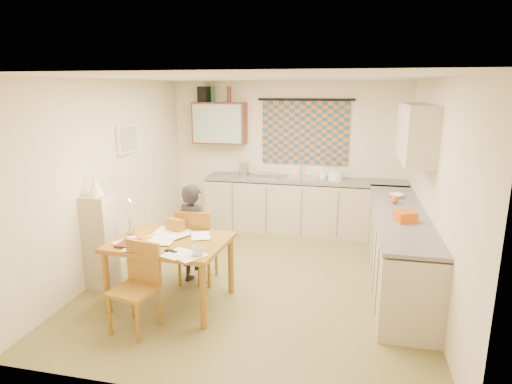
% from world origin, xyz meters
% --- Properties ---
extents(floor, '(4.00, 4.50, 0.02)m').
position_xyz_m(floor, '(0.00, 0.00, -0.01)').
color(floor, olive).
rests_on(floor, ground).
extents(ceiling, '(4.00, 4.50, 0.02)m').
position_xyz_m(ceiling, '(0.00, 0.00, 2.51)').
color(ceiling, white).
rests_on(ceiling, floor).
extents(wall_back, '(4.00, 0.02, 2.50)m').
position_xyz_m(wall_back, '(0.00, 2.26, 1.25)').
color(wall_back, '#F1E2C1').
rests_on(wall_back, floor).
extents(wall_front, '(4.00, 0.02, 2.50)m').
position_xyz_m(wall_front, '(0.00, -2.26, 1.25)').
color(wall_front, '#F1E2C1').
rests_on(wall_front, floor).
extents(wall_left, '(0.02, 4.50, 2.50)m').
position_xyz_m(wall_left, '(-2.01, 0.00, 1.25)').
color(wall_left, '#F1E2C1').
rests_on(wall_left, floor).
extents(wall_right, '(0.02, 4.50, 2.50)m').
position_xyz_m(wall_right, '(2.01, 0.00, 1.25)').
color(wall_right, '#F1E2C1').
rests_on(wall_right, floor).
extents(window_blind, '(1.45, 0.03, 1.05)m').
position_xyz_m(window_blind, '(0.30, 2.22, 1.65)').
color(window_blind, navy).
rests_on(window_blind, wall_back).
extents(curtain_rod, '(1.60, 0.04, 0.04)m').
position_xyz_m(curtain_rod, '(0.30, 2.20, 2.20)').
color(curtain_rod, black).
rests_on(curtain_rod, wall_back).
extents(wall_cabinet, '(0.90, 0.34, 0.70)m').
position_xyz_m(wall_cabinet, '(-1.15, 2.08, 1.80)').
color(wall_cabinet, '#592C1E').
rests_on(wall_cabinet, wall_back).
extents(wall_cabinet_glass, '(0.84, 0.02, 0.64)m').
position_xyz_m(wall_cabinet_glass, '(-1.15, 1.91, 1.80)').
color(wall_cabinet_glass, '#99B2A5').
rests_on(wall_cabinet_glass, wall_back).
extents(upper_cabinet_right, '(0.34, 1.30, 0.70)m').
position_xyz_m(upper_cabinet_right, '(1.83, 0.55, 1.85)').
color(upper_cabinet_right, tan).
rests_on(upper_cabinet_right, wall_right).
extents(framed_print, '(0.04, 0.50, 0.40)m').
position_xyz_m(framed_print, '(-1.97, 0.40, 1.70)').
color(framed_print, '#F5E9CC').
rests_on(framed_print, wall_left).
extents(print_canvas, '(0.01, 0.42, 0.32)m').
position_xyz_m(print_canvas, '(-1.95, 0.40, 1.70)').
color(print_canvas, beige).
rests_on(print_canvas, wall_left).
extents(counter_back, '(3.30, 0.62, 0.92)m').
position_xyz_m(counter_back, '(0.33, 1.95, 0.45)').
color(counter_back, tan).
rests_on(counter_back, floor).
extents(counter_right, '(0.62, 2.95, 0.92)m').
position_xyz_m(counter_right, '(1.70, 0.29, 0.45)').
color(counter_right, tan).
rests_on(counter_right, floor).
extents(stove, '(0.57, 0.57, 0.88)m').
position_xyz_m(stove, '(1.70, -0.85, 0.44)').
color(stove, white).
rests_on(stove, floor).
extents(sink, '(0.60, 0.52, 0.10)m').
position_xyz_m(sink, '(0.32, 1.95, 0.88)').
color(sink, silver).
rests_on(sink, counter_back).
extents(tap, '(0.04, 0.04, 0.28)m').
position_xyz_m(tap, '(0.26, 2.13, 1.06)').
color(tap, silver).
rests_on(tap, counter_back).
extents(dish_rack, '(0.37, 0.32, 0.06)m').
position_xyz_m(dish_rack, '(-0.28, 1.95, 0.95)').
color(dish_rack, silver).
rests_on(dish_rack, counter_back).
extents(kettle, '(0.23, 0.23, 0.24)m').
position_xyz_m(kettle, '(-0.69, 1.95, 1.04)').
color(kettle, silver).
rests_on(kettle, counter_back).
extents(mixing_bowl, '(0.27, 0.27, 0.16)m').
position_xyz_m(mixing_bowl, '(0.85, 1.95, 1.00)').
color(mixing_bowl, white).
rests_on(mixing_bowl, counter_back).
extents(soap_bottle, '(0.13, 0.13, 0.19)m').
position_xyz_m(soap_bottle, '(0.63, 2.00, 1.02)').
color(soap_bottle, white).
rests_on(soap_bottle, counter_back).
extents(bowl, '(0.35, 0.35, 0.05)m').
position_xyz_m(bowl, '(1.70, 0.98, 0.95)').
color(bowl, white).
rests_on(bowl, counter_right).
extents(orange_bag, '(0.27, 0.24, 0.12)m').
position_xyz_m(orange_bag, '(1.70, -0.16, 0.98)').
color(orange_bag, '#D1550D').
rests_on(orange_bag, counter_right).
extents(fruit_orange, '(0.10, 0.10, 0.10)m').
position_xyz_m(fruit_orange, '(1.65, 0.64, 0.97)').
color(fruit_orange, '#D1550D').
rests_on(fruit_orange, counter_right).
extents(speaker, '(0.18, 0.22, 0.26)m').
position_xyz_m(speaker, '(-1.42, 2.08, 2.28)').
color(speaker, black).
rests_on(speaker, wall_cabinet).
extents(bottle_green, '(0.07, 0.07, 0.26)m').
position_xyz_m(bottle_green, '(-1.27, 2.08, 2.28)').
color(bottle_green, '#195926').
rests_on(bottle_green, wall_cabinet).
extents(bottle_brown, '(0.09, 0.09, 0.26)m').
position_xyz_m(bottle_brown, '(-0.98, 2.08, 2.28)').
color(bottle_brown, '#592C1E').
rests_on(bottle_brown, wall_cabinet).
extents(dining_table, '(1.30, 1.03, 0.75)m').
position_xyz_m(dining_table, '(-0.84, -0.85, 0.38)').
color(dining_table, brown).
rests_on(dining_table, floor).
extents(chair_far, '(0.46, 0.46, 0.96)m').
position_xyz_m(chair_far, '(-0.75, -0.26, 0.30)').
color(chair_far, brown).
rests_on(chair_far, floor).
extents(chair_near, '(0.47, 0.47, 0.89)m').
position_xyz_m(chair_near, '(-0.97, -1.45, 0.28)').
color(chair_near, brown).
rests_on(chair_near, floor).
extents(person, '(0.67, 0.61, 1.27)m').
position_xyz_m(person, '(-0.78, -0.30, 0.63)').
color(person, black).
rests_on(person, floor).
extents(shelf_stand, '(0.32, 0.30, 1.15)m').
position_xyz_m(shelf_stand, '(-1.84, -0.64, 0.58)').
color(shelf_stand, tan).
rests_on(shelf_stand, floor).
extents(lampshade, '(0.20, 0.20, 0.22)m').
position_xyz_m(lampshade, '(-1.84, -0.64, 1.26)').
color(lampshade, '#F5E9CC').
rests_on(lampshade, shelf_stand).
extents(letter_rack, '(0.24, 0.17, 0.16)m').
position_xyz_m(letter_rack, '(-0.89, -0.57, 0.83)').
color(letter_rack, brown).
rests_on(letter_rack, dining_table).
extents(mug, '(0.18, 0.18, 0.10)m').
position_xyz_m(mug, '(-0.38, -1.20, 0.80)').
color(mug, white).
rests_on(mug, dining_table).
extents(magazine, '(0.21, 0.28, 0.02)m').
position_xyz_m(magazine, '(-1.33, -1.07, 0.76)').
color(magazine, maroon).
rests_on(magazine, dining_table).
extents(book, '(0.28, 0.32, 0.02)m').
position_xyz_m(book, '(-1.23, -0.91, 0.76)').
color(book, '#D1550D').
rests_on(book, dining_table).
extents(orange_box, '(0.14, 0.11, 0.04)m').
position_xyz_m(orange_box, '(-1.14, -1.10, 0.77)').
color(orange_box, '#D1550D').
rests_on(orange_box, dining_table).
extents(eyeglasses, '(0.14, 0.08, 0.02)m').
position_xyz_m(eyeglasses, '(-0.69, -1.17, 0.76)').
color(eyeglasses, black).
rests_on(eyeglasses, dining_table).
extents(candle_holder, '(0.07, 0.07, 0.18)m').
position_xyz_m(candle_holder, '(-1.34, -0.77, 0.84)').
color(candle_holder, silver).
rests_on(candle_holder, dining_table).
extents(candle, '(0.03, 0.03, 0.22)m').
position_xyz_m(candle, '(-1.32, -0.79, 1.04)').
color(candle, white).
rests_on(candle, dining_table).
extents(candle_flame, '(0.02, 0.02, 0.02)m').
position_xyz_m(candle_flame, '(-1.34, -0.78, 1.16)').
color(candle_flame, '#FFCC66').
rests_on(candle_flame, dining_table).
extents(papers, '(1.14, 1.03, 0.02)m').
position_xyz_m(papers, '(-0.87, -0.89, 0.76)').
color(papers, white).
rests_on(papers, dining_table).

